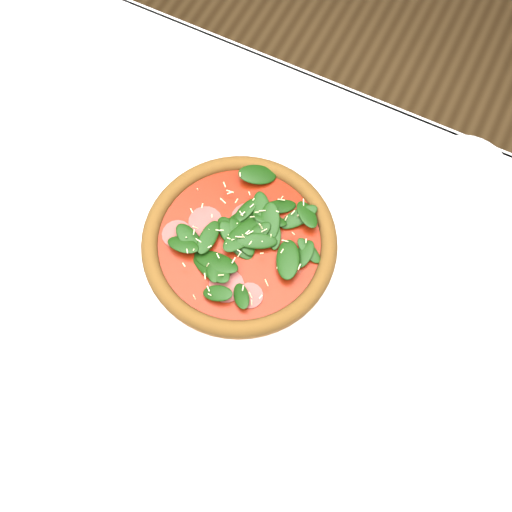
% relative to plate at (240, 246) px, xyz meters
% --- Properties ---
extents(ground, '(6.00, 6.00, 0.00)m').
position_rel_plate_xyz_m(ground, '(-0.05, -0.08, -0.76)').
color(ground, brown).
rests_on(ground, ground).
extents(dining_table, '(1.21, 0.81, 0.75)m').
position_rel_plate_xyz_m(dining_table, '(-0.05, -0.08, -0.11)').
color(dining_table, white).
rests_on(dining_table, ground).
extents(plate, '(0.32, 0.32, 0.01)m').
position_rel_plate_xyz_m(plate, '(0.00, 0.00, 0.00)').
color(plate, white).
rests_on(plate, dining_table).
extents(pizza, '(0.29, 0.29, 0.04)m').
position_rel_plate_xyz_m(pizza, '(-0.00, -0.00, 0.02)').
color(pizza, '#A16A27').
rests_on(pizza, plate).
extents(saucer_far, '(0.12, 0.12, 0.01)m').
position_rel_plate_xyz_m(saucer_far, '(0.25, 0.26, -0.00)').
color(saucer_far, white).
rests_on(saucer_far, dining_table).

